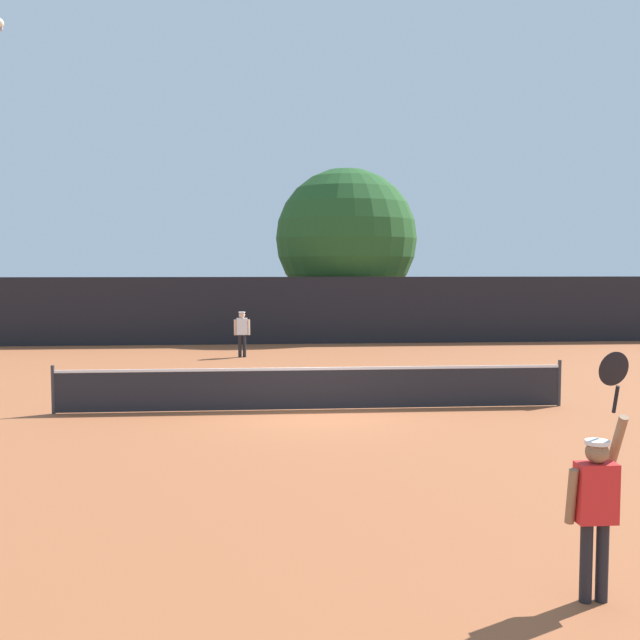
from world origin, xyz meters
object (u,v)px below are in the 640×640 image
object	(u,v)px
player_serving	(596,495)
player_receiving	(242,330)
parked_car_mid	(222,312)
large_tree	(346,239)
parked_car_near	(114,315)
tennis_ball	(344,397)

from	to	relation	value
player_serving	player_receiving	size ratio (longest dim) A/B	1.50
player_serving	parked_car_mid	bearing A→B (deg)	98.79
large_tree	parked_car_near	distance (m)	12.48
tennis_ball	parked_car_near	xyz separation A→B (m)	(-9.29, 20.39, 0.74)
player_serving	player_receiving	distance (m)	20.27
player_receiving	parked_car_mid	distance (m)	13.33
player_serving	tennis_ball	world-z (taller)	player_serving
player_receiving	parked_car_mid	bearing A→B (deg)	-84.27
player_serving	large_tree	world-z (taller)	large_tree
parked_car_mid	tennis_ball	bearing A→B (deg)	-83.68
parked_car_near	player_receiving	bearing A→B (deg)	-55.36
player_receiving	large_tree	bearing A→B (deg)	-120.54
parked_car_mid	large_tree	bearing A→B (deg)	-46.27
player_receiving	parked_car_mid	xyz separation A→B (m)	(-1.33, 13.26, -0.21)
large_tree	parked_car_mid	xyz separation A→B (m)	(-5.96, 5.42, -3.69)
player_receiving	parked_car_near	distance (m)	13.51
parked_car_near	parked_car_mid	xyz separation A→B (m)	(5.30, 1.50, 0.00)
player_serving	parked_car_mid	size ratio (longest dim) A/B	0.56
tennis_ball	player_serving	bearing A→B (deg)	-84.22
tennis_ball	large_tree	size ratio (longest dim) A/B	0.01
player_serving	player_receiving	bearing A→B (deg)	100.79
tennis_ball	parked_car_mid	world-z (taller)	parked_car_mid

